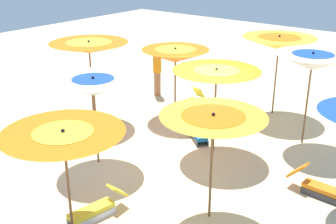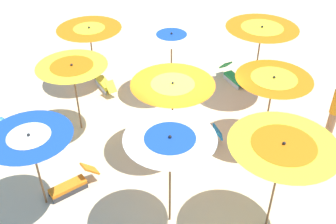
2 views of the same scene
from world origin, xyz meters
name	(u,v)px [view 1 (image 1 of 2)]	position (x,y,z in m)	size (l,w,h in m)	color
ground	(198,150)	(0.00, 0.00, -0.02)	(36.81, 36.81, 0.04)	beige
beach_umbrella_0	(279,43)	(-0.37, -3.67, 2.28)	(2.22, 2.22, 2.52)	brown
beach_umbrella_1	(175,56)	(2.00, -1.61, 1.92)	(2.05, 2.05, 2.18)	brown
beach_umbrella_2	(89,47)	(3.71, 0.29, 2.27)	(2.29, 2.29, 2.48)	brown
beach_umbrella_3	(312,62)	(-2.00, -2.12, 2.28)	(1.91, 1.91, 2.55)	brown
beach_umbrella_4	(216,76)	(-0.34, -0.22, 2.03)	(2.19, 2.19, 2.26)	brown
beach_umbrella_5	(93,87)	(1.55, 2.11, 1.98)	(2.02, 2.02, 2.24)	brown
beach_umbrella_7	(213,126)	(-1.88, 2.29, 1.97)	(1.99, 1.99, 2.24)	brown
beach_umbrella_8	(64,140)	(-0.15, 4.34, 1.94)	(2.16, 2.16, 2.15)	brown
lounger_0	(197,132)	(0.42, -0.57, 0.21)	(1.14, 1.00, 0.66)	#333338
lounger_1	(69,123)	(3.72, 1.23, 0.20)	(0.61, 1.34, 0.59)	silver
lounger_2	(187,102)	(2.05, -2.34, 0.20)	(0.54, 1.29, 0.60)	#333338
lounger_3	(95,209)	(-0.12, 3.72, 0.19)	(0.51, 1.32, 0.54)	silver
lounger_4	(320,187)	(-3.32, 0.16, 0.21)	(1.33, 0.38, 0.63)	#333338
beachgoer_0	(157,69)	(3.65, -2.71, 0.96)	(0.30, 0.30, 1.82)	#A3704C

